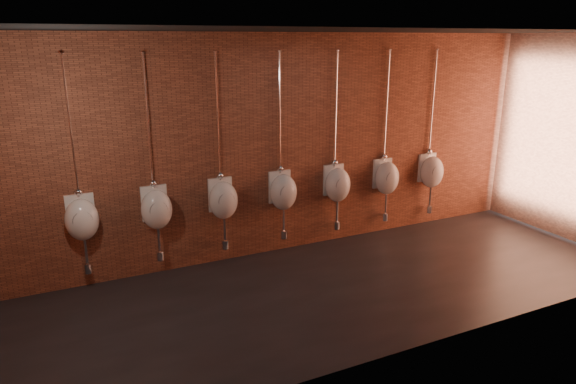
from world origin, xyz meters
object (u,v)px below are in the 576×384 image
(urinal_2, at_px, (223,199))
(urinal_5, at_px, (387,177))
(urinal_6, at_px, (432,171))
(urinal_3, at_px, (283,191))
(urinal_0, at_px, (82,219))
(urinal_1, at_px, (156,208))
(urinal_4, at_px, (337,184))

(urinal_2, height_order, urinal_5, same)
(urinal_2, xyz_separation_m, urinal_5, (2.76, 0.00, 0.00))
(urinal_6, bearing_deg, urinal_2, 180.00)
(urinal_3, bearing_deg, urinal_0, 180.00)
(urinal_1, xyz_separation_m, urinal_2, (0.92, 0.00, 0.00))
(urinal_6, bearing_deg, urinal_3, 180.00)
(urinal_0, distance_m, urinal_4, 3.68)
(urinal_0, height_order, urinal_6, same)
(urinal_1, height_order, urinal_6, same)
(urinal_3, height_order, urinal_4, same)
(urinal_2, relative_size, urinal_5, 1.00)
(urinal_4, xyz_separation_m, urinal_6, (1.84, 0.00, 0.00))
(urinal_4, height_order, urinal_5, same)
(urinal_4, relative_size, urinal_5, 1.00)
(urinal_1, bearing_deg, urinal_0, 180.00)
(urinal_2, xyz_separation_m, urinal_4, (1.84, 0.00, 0.00))
(urinal_1, distance_m, urinal_4, 2.76)
(urinal_5, distance_m, urinal_6, 0.92)
(urinal_2, distance_m, urinal_6, 3.68)
(urinal_0, xyz_separation_m, urinal_6, (5.52, 0.00, 0.00))
(urinal_1, height_order, urinal_3, same)
(urinal_1, bearing_deg, urinal_3, 0.00)
(urinal_5, bearing_deg, urinal_2, 180.00)
(urinal_3, distance_m, urinal_4, 0.92)
(urinal_0, xyz_separation_m, urinal_1, (0.92, 0.00, 0.00))
(urinal_0, bearing_deg, urinal_2, 0.00)
(urinal_0, height_order, urinal_3, same)
(urinal_1, relative_size, urinal_6, 1.00)
(urinal_1, height_order, urinal_2, same)
(urinal_4, bearing_deg, urinal_1, 180.00)
(urinal_1, xyz_separation_m, urinal_3, (1.84, 0.00, 0.00))
(urinal_0, distance_m, urinal_1, 0.92)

